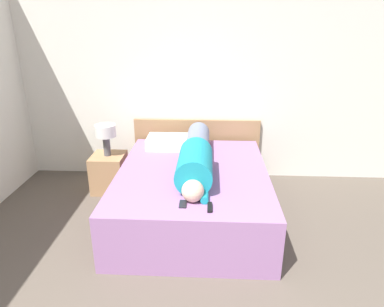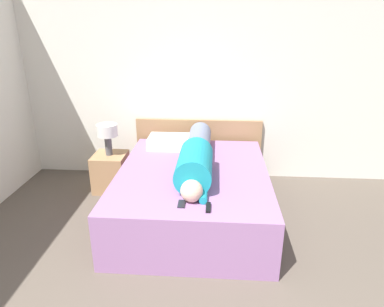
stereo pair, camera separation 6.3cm
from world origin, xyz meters
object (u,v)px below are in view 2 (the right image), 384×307
bed (193,194)px  pillow_near_headboard (172,142)px  table_lamp (107,133)px  person_lying (196,156)px  tv_remote (208,207)px  nightstand (111,172)px  cell_phone (182,204)px

bed → pillow_near_headboard: 0.84m
table_lamp → pillow_near_headboard: size_ratio=0.66×
bed → person_lying: person_lying is taller
bed → tv_remote: size_ratio=13.29×
bed → nightstand: bearing=151.7°
table_lamp → bed: bearing=-28.3°
bed → cell_phone: 0.79m
bed → table_lamp: (-1.10, 0.59, 0.49)m
tv_remote → bed: bearing=103.1°
pillow_near_headboard → cell_phone: (0.26, -1.44, -0.06)m
bed → pillow_near_headboard: bearing=113.7°
bed → cell_phone: bearing=-93.7°
cell_phone → person_lying: bearing=83.8°
person_lying → nightstand: bearing=153.3°
pillow_near_headboard → cell_phone: 1.47m
table_lamp → tv_remote: 1.90m
nightstand → tv_remote: tv_remote is taller
table_lamp → cell_phone: 1.71m
table_lamp → person_lying: person_lying is taller
pillow_near_headboard → tv_remote: 1.57m
person_lying → pillow_near_headboard: bearing=116.7°
person_lying → cell_phone: (-0.08, -0.76, -0.15)m
table_lamp → person_lying: size_ratio=0.23×
table_lamp → pillow_near_headboard: table_lamp is taller
bed → tv_remote: tv_remote is taller
nightstand → tv_remote: (1.28, -1.38, 0.33)m
pillow_near_headboard → person_lying: bearing=-63.3°
table_lamp → cell_phone: size_ratio=3.04×
nightstand → pillow_near_headboard: 0.89m
bed → table_lamp: table_lamp is taller
nightstand → person_lying: size_ratio=0.28×
nightstand → pillow_near_headboard: pillow_near_headboard is taller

